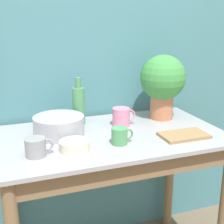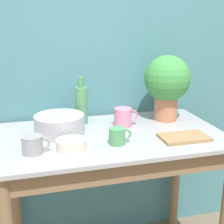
{
  "view_description": "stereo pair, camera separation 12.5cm",
  "coord_description": "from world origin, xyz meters",
  "px_view_note": "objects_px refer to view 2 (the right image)",
  "views": [
    {
      "loc": [
        -0.52,
        -1.1,
        1.46
      ],
      "look_at": [
        0.0,
        0.34,
        1.0
      ],
      "focal_mm": 50.0,
      "sensor_mm": 36.0,
      "label": 1
    },
    {
      "loc": [
        -0.4,
        -1.14,
        1.46
      ],
      "look_at": [
        0.0,
        0.34,
        1.0
      ],
      "focal_mm": 50.0,
      "sensor_mm": 36.0,
      "label": 2
    }
  ],
  "objects_px": {
    "mug_grey": "(33,145)",
    "bowl_small_cream": "(71,144)",
    "bowl_wash_large": "(60,124)",
    "tray_board": "(184,137)",
    "mug_pink": "(123,117)",
    "mug_green": "(118,136)",
    "potted_plant": "(167,82)",
    "bottle_tall": "(81,104)"
  },
  "relations": [
    {
      "from": "mug_pink",
      "to": "bowl_small_cream",
      "type": "height_order",
      "value": "mug_pink"
    },
    {
      "from": "mug_green",
      "to": "potted_plant",
      "type": "bearing_deg",
      "value": 37.62
    },
    {
      "from": "mug_grey",
      "to": "mug_green",
      "type": "xyz_separation_m",
      "value": [
        0.39,
        0.01,
        -0.0
      ]
    },
    {
      "from": "mug_pink",
      "to": "tray_board",
      "type": "bearing_deg",
      "value": -48.77
    },
    {
      "from": "mug_pink",
      "to": "mug_green",
      "type": "distance_m",
      "value": 0.27
    },
    {
      "from": "bowl_wash_large",
      "to": "tray_board",
      "type": "height_order",
      "value": "bowl_wash_large"
    },
    {
      "from": "mug_green",
      "to": "tray_board",
      "type": "relative_size",
      "value": 0.46
    },
    {
      "from": "bowl_wash_large",
      "to": "tray_board",
      "type": "relative_size",
      "value": 1.08
    },
    {
      "from": "mug_grey",
      "to": "tray_board",
      "type": "xyz_separation_m",
      "value": [
        0.74,
        -0.02,
        -0.03
      ]
    },
    {
      "from": "potted_plant",
      "to": "mug_green",
      "type": "height_order",
      "value": "potted_plant"
    },
    {
      "from": "mug_green",
      "to": "bowl_small_cream",
      "type": "height_order",
      "value": "mug_green"
    },
    {
      "from": "bottle_tall",
      "to": "tray_board",
      "type": "bearing_deg",
      "value": -40.21
    },
    {
      "from": "tray_board",
      "to": "mug_grey",
      "type": "bearing_deg",
      "value": 178.65
    },
    {
      "from": "mug_grey",
      "to": "mug_green",
      "type": "height_order",
      "value": "mug_grey"
    },
    {
      "from": "mug_green",
      "to": "bowl_small_cream",
      "type": "xyz_separation_m",
      "value": [
        -0.22,
        -0.0,
        -0.02
      ]
    },
    {
      "from": "mug_pink",
      "to": "bowl_small_cream",
      "type": "distance_m",
      "value": 0.41
    },
    {
      "from": "mug_grey",
      "to": "bowl_small_cream",
      "type": "relative_size",
      "value": 0.89
    },
    {
      "from": "potted_plant",
      "to": "bowl_small_cream",
      "type": "xyz_separation_m",
      "value": [
        -0.6,
        -0.3,
        -0.2
      ]
    },
    {
      "from": "bowl_wash_large",
      "to": "mug_pink",
      "type": "distance_m",
      "value": 0.36
    },
    {
      "from": "potted_plant",
      "to": "bottle_tall",
      "type": "distance_m",
      "value": 0.51
    },
    {
      "from": "mug_grey",
      "to": "tray_board",
      "type": "distance_m",
      "value": 0.74
    },
    {
      "from": "potted_plant",
      "to": "tray_board",
      "type": "distance_m",
      "value": 0.39
    },
    {
      "from": "potted_plant",
      "to": "mug_pink",
      "type": "xyz_separation_m",
      "value": [
        -0.28,
        -0.05,
        -0.18
      ]
    },
    {
      "from": "bottle_tall",
      "to": "mug_green",
      "type": "bearing_deg",
      "value": -72.8
    },
    {
      "from": "potted_plant",
      "to": "bowl_wash_large",
      "type": "distance_m",
      "value": 0.66
    },
    {
      "from": "mug_grey",
      "to": "bowl_wash_large",
      "type": "bearing_deg",
      "value": 57.49
    },
    {
      "from": "potted_plant",
      "to": "tray_board",
      "type": "relative_size",
      "value": 1.59
    },
    {
      "from": "mug_green",
      "to": "bottle_tall",
      "type": "bearing_deg",
      "value": 107.2
    },
    {
      "from": "bottle_tall",
      "to": "mug_green",
      "type": "height_order",
      "value": "bottle_tall"
    },
    {
      "from": "mug_green",
      "to": "bowl_small_cream",
      "type": "bearing_deg",
      "value": -179.32
    },
    {
      "from": "mug_green",
      "to": "tray_board",
      "type": "distance_m",
      "value": 0.34
    },
    {
      "from": "potted_plant",
      "to": "bowl_small_cream",
      "type": "bearing_deg",
      "value": -153.88
    },
    {
      "from": "mug_green",
      "to": "bowl_small_cream",
      "type": "distance_m",
      "value": 0.22
    },
    {
      "from": "potted_plant",
      "to": "mug_grey",
      "type": "bearing_deg",
      "value": -158.89
    },
    {
      "from": "bottle_tall",
      "to": "mug_green",
      "type": "relative_size",
      "value": 2.43
    },
    {
      "from": "bowl_wash_large",
      "to": "mug_pink",
      "type": "height_order",
      "value": "mug_pink"
    },
    {
      "from": "bowl_wash_large",
      "to": "bottle_tall",
      "type": "bearing_deg",
      "value": 45.18
    },
    {
      "from": "potted_plant",
      "to": "bottle_tall",
      "type": "relative_size",
      "value": 1.42
    },
    {
      "from": "bottle_tall",
      "to": "bowl_wash_large",
      "type": "bearing_deg",
      "value": -134.82
    },
    {
      "from": "bowl_small_cream",
      "to": "potted_plant",
      "type": "bearing_deg",
      "value": 26.12
    },
    {
      "from": "potted_plant",
      "to": "bowl_small_cream",
      "type": "distance_m",
      "value": 0.7
    },
    {
      "from": "mug_pink",
      "to": "bowl_wash_large",
      "type": "bearing_deg",
      "value": -175.18
    }
  ]
}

